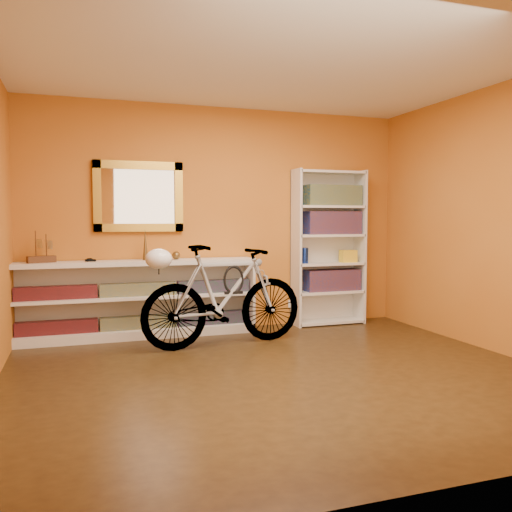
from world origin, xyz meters
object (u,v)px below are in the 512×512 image
object	(u,v)px
console_unit	(138,299)
bicycle	(224,295)
bookcase	(329,248)
helmet	(159,259)

from	to	relation	value
console_unit	bicycle	xyz separation A→B (m)	(0.79, -0.68, 0.10)
bookcase	helmet	world-z (taller)	bookcase
bicycle	helmet	size ratio (longest dim) A/B	6.82
bookcase	helmet	size ratio (longest dim) A/B	7.30
helmet	console_unit	bearing A→B (deg)	98.99
console_unit	bicycle	size ratio (longest dim) A/B	1.47
console_unit	helmet	size ratio (longest dim) A/B	9.99
console_unit	bicycle	world-z (taller)	bicycle
helmet	bookcase	bearing A→B (deg)	19.65
bicycle	helmet	world-z (taller)	bicycle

